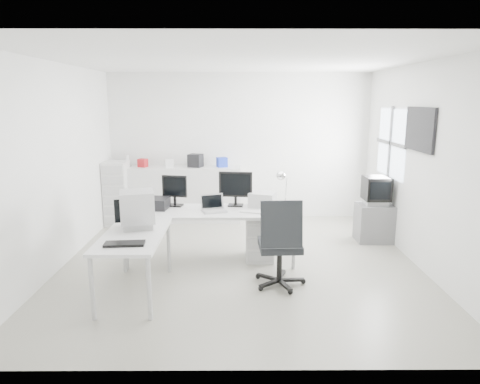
{
  "coord_description": "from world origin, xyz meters",
  "views": [
    {
      "loc": [
        -0.03,
        -5.79,
        2.29
      ],
      "look_at": [
        0.0,
        0.2,
        1.0
      ],
      "focal_mm": 32.0,
      "sensor_mm": 36.0,
      "label": 1
    }
  ],
  "objects_px": {
    "side_desk": "(135,264)",
    "crt_monitor": "(137,209)",
    "lcd_monitor_small": "(175,191)",
    "laptop": "(214,203)",
    "lcd_monitor_large": "(236,189)",
    "sideboard": "(186,194)",
    "tv_cabinet": "(374,223)",
    "main_desk": "(211,235)",
    "inkjet_printer": "(153,203)",
    "drawer_pedestal": "(259,239)",
    "laser_printer": "(263,199)",
    "filing_cabinet": "(117,193)",
    "office_chair": "(280,241)",
    "crt_tv": "(376,191)"
  },
  "relations": [
    {
      "from": "office_chair",
      "to": "laptop",
      "type": "bearing_deg",
      "value": 135.94
    },
    {
      "from": "lcd_monitor_small",
      "to": "lcd_monitor_large",
      "type": "relative_size",
      "value": 0.92
    },
    {
      "from": "side_desk",
      "to": "lcd_monitor_large",
      "type": "bearing_deg",
      "value": 48.37
    },
    {
      "from": "filing_cabinet",
      "to": "side_desk",
      "type": "bearing_deg",
      "value": -71.13
    },
    {
      "from": "side_desk",
      "to": "laser_printer",
      "type": "xyz_separation_m",
      "value": [
        1.6,
        1.32,
        0.48
      ]
    },
    {
      "from": "side_desk",
      "to": "drawer_pedestal",
      "type": "xyz_separation_m",
      "value": [
        1.55,
        1.15,
        -0.08
      ]
    },
    {
      "from": "crt_tv",
      "to": "sideboard",
      "type": "relative_size",
      "value": 0.24
    },
    {
      "from": "filing_cabinet",
      "to": "tv_cabinet",
      "type": "bearing_deg",
      "value": -12.78
    },
    {
      "from": "laptop",
      "to": "drawer_pedestal",
      "type": "bearing_deg",
      "value": -5.13
    },
    {
      "from": "office_chair",
      "to": "tv_cabinet",
      "type": "relative_size",
      "value": 1.86
    },
    {
      "from": "lcd_monitor_small",
      "to": "sideboard",
      "type": "height_order",
      "value": "lcd_monitor_small"
    },
    {
      "from": "sideboard",
      "to": "tv_cabinet",
      "type": "bearing_deg",
      "value": -21.17
    },
    {
      "from": "side_desk",
      "to": "sideboard",
      "type": "height_order",
      "value": "sideboard"
    },
    {
      "from": "sideboard",
      "to": "laser_printer",
      "type": "bearing_deg",
      "value": -54.12
    },
    {
      "from": "crt_monitor",
      "to": "tv_cabinet",
      "type": "bearing_deg",
      "value": 11.52
    },
    {
      "from": "side_desk",
      "to": "tv_cabinet",
      "type": "relative_size",
      "value": 2.25
    },
    {
      "from": "office_chair",
      "to": "sideboard",
      "type": "relative_size",
      "value": 0.55
    },
    {
      "from": "drawer_pedestal",
      "to": "tv_cabinet",
      "type": "height_order",
      "value": "tv_cabinet"
    },
    {
      "from": "crt_tv",
      "to": "tv_cabinet",
      "type": "bearing_deg",
      "value": -90.0
    },
    {
      "from": "inkjet_printer",
      "to": "sideboard",
      "type": "bearing_deg",
      "value": 89.7
    },
    {
      "from": "main_desk",
      "to": "filing_cabinet",
      "type": "relative_size",
      "value": 2.02
    },
    {
      "from": "side_desk",
      "to": "lcd_monitor_large",
      "type": "xyz_separation_m",
      "value": [
        1.2,
        1.35,
        0.63
      ]
    },
    {
      "from": "main_desk",
      "to": "drawer_pedestal",
      "type": "height_order",
      "value": "main_desk"
    },
    {
      "from": "lcd_monitor_small",
      "to": "crt_monitor",
      "type": "distance_m",
      "value": 1.14
    },
    {
      "from": "sideboard",
      "to": "office_chair",
      "type": "bearing_deg",
      "value": -62.88
    },
    {
      "from": "drawer_pedestal",
      "to": "crt_tv",
      "type": "xyz_separation_m",
      "value": [
        1.93,
        0.8,
        0.55
      ]
    },
    {
      "from": "laser_printer",
      "to": "filing_cabinet",
      "type": "bearing_deg",
      "value": 165.65
    },
    {
      "from": "drawer_pedestal",
      "to": "laser_printer",
      "type": "height_order",
      "value": "laser_printer"
    },
    {
      "from": "inkjet_printer",
      "to": "laser_printer",
      "type": "bearing_deg",
      "value": 10.59
    },
    {
      "from": "main_desk",
      "to": "lcd_monitor_large",
      "type": "height_order",
      "value": "lcd_monitor_large"
    },
    {
      "from": "lcd_monitor_small",
      "to": "crt_tv",
      "type": "distance_m",
      "value": 3.24
    },
    {
      "from": "main_desk",
      "to": "crt_tv",
      "type": "distance_m",
      "value": 2.81
    },
    {
      "from": "drawer_pedestal",
      "to": "sideboard",
      "type": "xyz_separation_m",
      "value": [
        -1.32,
        2.06,
        0.22
      ]
    },
    {
      "from": "crt_tv",
      "to": "filing_cabinet",
      "type": "relative_size",
      "value": 0.42
    },
    {
      "from": "office_chair",
      "to": "filing_cabinet",
      "type": "distance_m",
      "value": 3.89
    },
    {
      "from": "crt_monitor",
      "to": "sideboard",
      "type": "distance_m",
      "value": 3.0
    },
    {
      "from": "side_desk",
      "to": "filing_cabinet",
      "type": "distance_m",
      "value": 3.15
    },
    {
      "from": "laptop",
      "to": "filing_cabinet",
      "type": "bearing_deg",
      "value": 116.05
    },
    {
      "from": "drawer_pedestal",
      "to": "laser_printer",
      "type": "bearing_deg",
      "value": 73.61
    },
    {
      "from": "tv_cabinet",
      "to": "filing_cabinet",
      "type": "bearing_deg",
      "value": 167.22
    },
    {
      "from": "lcd_monitor_small",
      "to": "lcd_monitor_large",
      "type": "xyz_separation_m",
      "value": [
        0.9,
        0.0,
        0.02
      ]
    },
    {
      "from": "office_chair",
      "to": "sideboard",
      "type": "height_order",
      "value": "office_chair"
    },
    {
      "from": "lcd_monitor_small",
      "to": "office_chair",
      "type": "bearing_deg",
      "value": -25.79
    },
    {
      "from": "filing_cabinet",
      "to": "crt_monitor",
      "type": "bearing_deg",
      "value": -69.54
    },
    {
      "from": "main_desk",
      "to": "inkjet_printer",
      "type": "xyz_separation_m",
      "value": [
        -0.85,
        0.1,
        0.45
      ]
    },
    {
      "from": "crt_tv",
      "to": "sideboard",
      "type": "bearing_deg",
      "value": 158.83
    },
    {
      "from": "side_desk",
      "to": "crt_monitor",
      "type": "bearing_deg",
      "value": 90.0
    },
    {
      "from": "lcd_monitor_large",
      "to": "sideboard",
      "type": "xyz_separation_m",
      "value": [
        -0.97,
        1.86,
        -0.48
      ]
    },
    {
      "from": "crt_tv",
      "to": "sideboard",
      "type": "height_order",
      "value": "crt_tv"
    },
    {
      "from": "lcd_monitor_small",
      "to": "laptop",
      "type": "bearing_deg",
      "value": -18.63
    }
  ]
}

